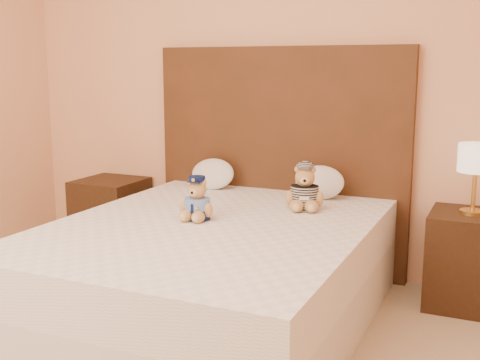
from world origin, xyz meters
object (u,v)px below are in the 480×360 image
(nightstand_right, at_px, (469,260))
(lamp, at_px, (476,162))
(nightstand_left, at_px, (111,216))
(teddy_police, at_px, (197,198))
(teddy_prisoner, at_px, (305,187))
(bed, at_px, (212,272))
(pillow_left, at_px, (213,172))
(pillow_right, at_px, (320,181))

(nightstand_right, height_order, lamp, lamp)
(nightstand_left, relative_size, nightstand_right, 1.00)
(teddy_police, bearing_deg, teddy_prisoner, 43.24)
(bed, relative_size, teddy_prisoner, 7.62)
(lamp, distance_m, pillow_left, 1.68)
(nightstand_left, height_order, lamp, lamp)
(nightstand_right, height_order, pillow_left, pillow_left)
(nightstand_left, relative_size, pillow_left, 1.76)
(bed, relative_size, pillow_right, 6.31)
(lamp, xyz_separation_m, teddy_police, (-1.36, -0.76, -0.18))
(nightstand_right, xyz_separation_m, pillow_left, (-1.66, 0.03, 0.39))
(nightstand_right, bearing_deg, pillow_right, 178.11)
(pillow_left, bearing_deg, pillow_right, 0.00)
(pillow_left, bearing_deg, bed, -63.45)
(teddy_prisoner, xyz_separation_m, pillow_left, (-0.76, 0.33, -0.02))
(teddy_police, distance_m, pillow_right, 0.91)
(nightstand_left, bearing_deg, lamp, 0.00)
(teddy_police, relative_size, pillow_left, 0.76)
(bed, xyz_separation_m, pillow_left, (-0.41, 0.83, 0.39))
(lamp, relative_size, teddy_prisoner, 1.52)
(nightstand_left, height_order, pillow_left, pillow_left)
(lamp, xyz_separation_m, pillow_left, (-1.66, 0.03, -0.19))
(lamp, height_order, teddy_prisoner, lamp)
(nightstand_right, distance_m, lamp, 0.57)
(lamp, distance_m, pillow_right, 0.93)
(bed, height_order, teddy_police, teddy_police)
(lamp, xyz_separation_m, pillow_right, (-0.91, 0.03, -0.19))
(pillow_left, distance_m, pillow_right, 0.75)
(nightstand_right, height_order, teddy_prisoner, teddy_prisoner)
(teddy_police, xyz_separation_m, teddy_prisoner, (0.46, 0.46, 0.01))
(nightstand_left, bearing_deg, pillow_left, 2.06)
(bed, bearing_deg, nightstand_right, 32.62)
(pillow_right, bearing_deg, pillow_left, 180.00)
(pillow_right, bearing_deg, bed, -112.25)
(bed, distance_m, nightstand_left, 1.48)
(teddy_police, relative_size, teddy_prisoner, 0.90)
(nightstand_right, bearing_deg, pillow_left, 178.97)
(nightstand_right, xyz_separation_m, teddy_prisoner, (-0.90, -0.30, 0.41))
(teddy_police, height_order, teddy_prisoner, teddy_prisoner)
(pillow_left, bearing_deg, teddy_prisoner, -23.19)
(nightstand_left, relative_size, pillow_right, 1.73)
(nightstand_right, relative_size, pillow_left, 1.76)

